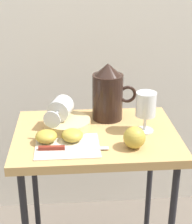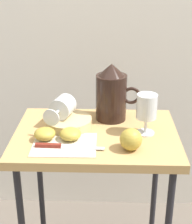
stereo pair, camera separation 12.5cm
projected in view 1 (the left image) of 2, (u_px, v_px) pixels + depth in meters
name	position (u px, v px, depth m)	size (l,w,h in m)	color
curtain_drape	(87.00, 28.00, 1.66)	(2.40, 0.03, 1.95)	silver
table	(96.00, 151.00, 1.31)	(0.58, 0.42, 0.70)	tan
linen_napkin	(67.00, 146.00, 1.19)	(0.21, 0.17, 0.00)	beige
basket_tray	(67.00, 124.00, 1.31)	(0.17, 0.17, 0.04)	tan
pitcher	(108.00, 96.00, 1.36)	(0.17, 0.12, 0.22)	black
wine_glass_upright	(146.00, 107.00, 1.25)	(0.07, 0.07, 0.15)	silver
wine_glass_tipped_near	(60.00, 109.00, 1.29)	(0.11, 0.15, 0.08)	silver
apple_half_left	(46.00, 136.00, 1.20)	(0.07, 0.07, 0.04)	#B29938
apple_half_right	(72.00, 135.00, 1.21)	(0.07, 0.07, 0.04)	#B29938
apple_whole	(134.00, 138.00, 1.17)	(0.07, 0.07, 0.07)	#B29938
knife	(63.00, 148.00, 1.16)	(0.23, 0.02, 0.01)	silver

